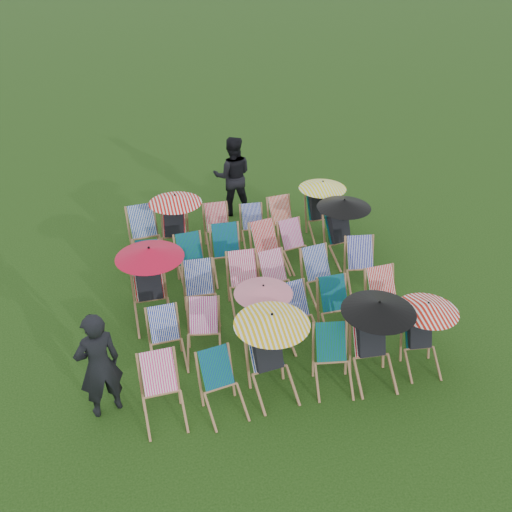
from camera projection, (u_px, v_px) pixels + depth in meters
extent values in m
plane|color=black|center=(262.00, 306.00, 10.77)|extent=(100.00, 100.00, 0.00)
cube|color=#FA328E|center=(158.00, 372.00, 8.31)|extent=(0.49, 0.37, 0.57)
cube|color=#0A7140|center=(216.00, 368.00, 8.44)|extent=(0.50, 0.41, 0.54)
cube|color=#0727A1|center=(265.00, 348.00, 8.73)|extent=(0.54, 0.42, 0.59)
cube|color=black|center=(267.00, 350.00, 8.69)|extent=(0.46, 0.48, 0.62)
sphere|color=tan|center=(264.00, 329.00, 8.60)|extent=(0.22, 0.22, 0.22)
cylinder|color=black|center=(272.00, 337.00, 8.53)|extent=(0.03, 0.03, 0.73)
cone|color=yellow|center=(272.00, 319.00, 8.36)|extent=(1.15, 1.15, 0.18)
cube|color=#0A6A24|center=(331.00, 342.00, 8.91)|extent=(0.52, 0.42, 0.56)
cube|color=red|center=(369.00, 335.00, 9.00)|extent=(0.53, 0.41, 0.60)
cube|color=black|center=(370.00, 337.00, 8.96)|extent=(0.45, 0.46, 0.62)
sphere|color=tan|center=(370.00, 316.00, 8.88)|extent=(0.22, 0.22, 0.22)
cylinder|color=black|center=(377.00, 324.00, 8.79)|extent=(0.03, 0.03, 0.73)
cone|color=black|center=(379.00, 307.00, 8.62)|extent=(1.15, 1.15, 0.18)
cube|color=#095E26|center=(418.00, 330.00, 9.25)|extent=(0.47, 0.37, 0.51)
cube|color=black|center=(419.00, 332.00, 9.21)|extent=(0.40, 0.41, 0.54)
sphere|color=tan|center=(419.00, 315.00, 9.14)|extent=(0.19, 0.19, 0.19)
cylinder|color=black|center=(425.00, 321.00, 9.06)|extent=(0.03, 0.03, 0.63)
cone|color=#B61509|center=(428.00, 307.00, 8.91)|extent=(0.99, 0.99, 0.15)
cube|color=#071CA2|center=(163.00, 323.00, 9.35)|extent=(0.46, 0.35, 0.54)
cube|color=#DC2C97|center=(203.00, 315.00, 9.50)|extent=(0.53, 0.43, 0.56)
cube|color=red|center=(260.00, 312.00, 9.67)|extent=(0.48, 0.39, 0.51)
cube|color=black|center=(260.00, 314.00, 9.63)|extent=(0.42, 0.43, 0.53)
sphere|color=tan|center=(260.00, 297.00, 9.56)|extent=(0.19, 0.19, 0.19)
cylinder|color=black|center=(263.00, 303.00, 9.48)|extent=(0.03, 0.03, 0.62)
cone|color=#D36B80|center=(263.00, 289.00, 9.33)|extent=(0.98, 0.98, 0.15)
cube|color=#071795|center=(293.00, 300.00, 9.84)|extent=(0.53, 0.42, 0.57)
cube|color=#096437|center=(333.00, 293.00, 10.03)|extent=(0.48, 0.35, 0.56)
cube|color=red|center=(382.00, 284.00, 10.22)|extent=(0.51, 0.39, 0.59)
cube|color=red|center=(149.00, 281.00, 10.25)|extent=(0.53, 0.39, 0.62)
cube|color=black|center=(149.00, 282.00, 10.21)|extent=(0.44, 0.45, 0.65)
sphere|color=tan|center=(146.00, 263.00, 10.12)|extent=(0.23, 0.23, 0.23)
cylinder|color=black|center=(151.00, 269.00, 10.04)|extent=(0.03, 0.03, 0.77)
cone|color=#BA0A28|center=(149.00, 252.00, 9.85)|extent=(1.20, 1.20, 0.19)
cube|color=#061D8D|center=(199.00, 277.00, 10.43)|extent=(0.51, 0.39, 0.59)
cube|color=#E02C6A|center=(243.00, 268.00, 10.67)|extent=(0.52, 0.39, 0.60)
cube|color=#D12977|center=(272.00, 266.00, 10.80)|extent=(0.51, 0.41, 0.56)
cube|color=#072395|center=(316.00, 263.00, 10.86)|extent=(0.53, 0.42, 0.58)
cube|color=#070D94|center=(360.00, 252.00, 11.17)|extent=(0.55, 0.44, 0.59)
cube|color=#096332|center=(147.00, 255.00, 11.24)|extent=(0.47, 0.37, 0.52)
cube|color=#0A6F32|center=(189.00, 249.00, 11.34)|extent=(0.50, 0.39, 0.57)
cube|color=#096037|center=(225.00, 240.00, 11.54)|extent=(0.53, 0.40, 0.61)
cube|color=red|center=(264.00, 236.00, 11.73)|extent=(0.55, 0.44, 0.59)
cube|color=#D82B8E|center=(291.00, 234.00, 11.90)|extent=(0.52, 0.42, 0.55)
cube|color=#096436|center=(337.00, 228.00, 12.05)|extent=(0.54, 0.44, 0.58)
cube|color=black|center=(338.00, 229.00, 12.01)|extent=(0.47, 0.48, 0.61)
sphere|color=tan|center=(337.00, 213.00, 11.92)|extent=(0.21, 0.21, 0.21)
cylinder|color=black|center=(343.00, 218.00, 11.86)|extent=(0.03, 0.03, 0.71)
cone|color=black|center=(344.00, 204.00, 11.69)|extent=(1.12, 1.12, 0.17)
cube|color=#07319E|center=(142.00, 221.00, 12.19)|extent=(0.56, 0.44, 0.63)
cube|color=red|center=(174.00, 222.00, 12.26)|extent=(0.55, 0.44, 0.58)
cube|color=black|center=(174.00, 223.00, 12.22)|extent=(0.48, 0.49, 0.61)
sphere|color=tan|center=(173.00, 208.00, 12.14)|extent=(0.21, 0.21, 0.21)
cylinder|color=black|center=(176.00, 213.00, 12.05)|extent=(0.03, 0.03, 0.71)
cone|color=red|center=(175.00, 199.00, 11.88)|extent=(1.12, 1.12, 0.17)
cube|color=red|center=(216.00, 217.00, 12.52)|extent=(0.48, 0.36, 0.56)
cube|color=#071CA0|center=(252.00, 216.00, 12.65)|extent=(0.45, 0.35, 0.52)
cube|color=red|center=(280.00, 210.00, 12.81)|extent=(0.50, 0.39, 0.56)
cube|color=#0A6C31|center=(317.00, 206.00, 12.98)|extent=(0.46, 0.34, 0.55)
cube|color=black|center=(318.00, 207.00, 12.94)|extent=(0.39, 0.40, 0.58)
sphere|color=tan|center=(317.00, 193.00, 12.86)|extent=(0.20, 0.20, 0.20)
cylinder|color=black|center=(322.00, 198.00, 12.79)|extent=(0.03, 0.03, 0.67)
cone|color=#FFF60D|center=(323.00, 185.00, 12.63)|extent=(1.06, 1.06, 0.16)
imported|color=black|center=(99.00, 365.00, 8.08)|extent=(0.75, 0.61, 1.77)
imported|color=black|center=(233.00, 176.00, 13.56)|extent=(1.07, 0.90, 1.94)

